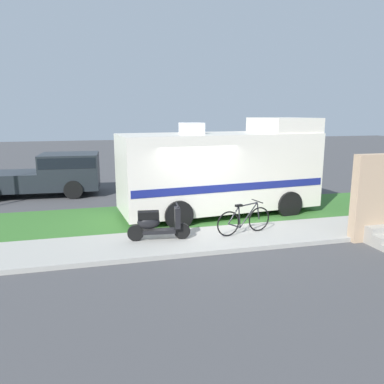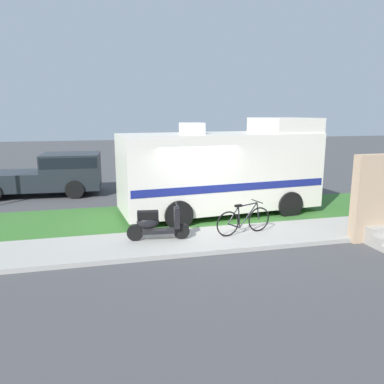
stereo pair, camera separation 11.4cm
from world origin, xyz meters
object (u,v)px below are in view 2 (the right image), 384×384
object	(u,v)px
pickup_truck_near	(51,173)
bottle_green	(376,220)
motorhome_rv	(223,170)
scooter	(156,223)
bicycle	(244,220)

from	to	relation	value
pickup_truck_near	bottle_green	bearing A→B (deg)	-35.66
motorhome_rv	scooter	distance (m)	3.80
motorhome_rv	pickup_truck_near	world-z (taller)	motorhome_rv
pickup_truck_near	bicycle	bearing A→B (deg)	-51.48
motorhome_rv	bicycle	bearing A→B (deg)	-95.02
bottle_green	bicycle	bearing A→B (deg)	-179.78
pickup_truck_near	motorhome_rv	bearing A→B (deg)	-38.44
motorhome_rv	scooter	bearing A→B (deg)	-137.45
motorhome_rv	scooter	size ratio (longest dim) A/B	4.09
motorhome_rv	pickup_truck_near	bearing A→B (deg)	141.56
motorhome_rv	bicycle	distance (m)	2.77
motorhome_rv	pickup_truck_near	distance (m)	7.85
pickup_truck_near	scooter	bearing A→B (deg)	-64.98
bicycle	pickup_truck_near	size ratio (longest dim) A/B	0.32
bottle_green	pickup_truck_near	bearing A→B (deg)	144.34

